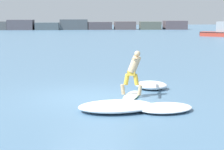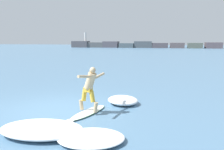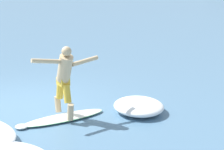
# 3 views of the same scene
# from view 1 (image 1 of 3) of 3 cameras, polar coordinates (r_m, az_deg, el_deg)

# --- Properties ---
(ground_plane) EXTENTS (200.00, 200.00, 0.00)m
(ground_plane) POSITION_cam_1_polar(r_m,az_deg,el_deg) (12.97, -3.60, -3.44)
(ground_plane) COLOR slate
(rock_jetty_breakwater) EXTENTS (45.77, 4.39, 4.81)m
(rock_jetty_breakwater) POSITION_cam_1_polar(r_m,az_deg,el_deg) (74.73, -7.27, 7.55)
(rock_jetty_breakwater) COLOR #4F4D53
(rock_jetty_breakwater) RESTS_ON ground
(surfboard) EXTENTS (1.06, 2.02, 0.22)m
(surfboard) POSITION_cam_1_polar(r_m,az_deg,el_deg) (13.00, 2.92, -3.22)
(surfboard) COLOR white
(surfboard) RESTS_ON ground
(surfer) EXTENTS (0.82, 1.44, 1.54)m
(surfer) POSITION_cam_1_polar(r_m,az_deg,el_deg) (12.85, 3.32, 0.87)
(surfer) COLOR tan
(surfer) RESTS_ON surfboard
(fishing_boat_near_jetty) EXTENTS (5.56, 4.45, 2.88)m
(fishing_boat_near_jetty) POSITION_cam_1_polar(r_m,az_deg,el_deg) (52.29, 16.49, 6.36)
(fishing_boat_near_jetty) COLOR #BC3D2D
(fishing_boat_near_jetty) RESTS_ON ground
(wave_foam_at_tail) EXTENTS (1.66, 1.62, 0.30)m
(wave_foam_at_tail) POSITION_cam_1_polar(r_m,az_deg,el_deg) (14.49, 5.99, -1.55)
(wave_foam_at_tail) COLOR white
(wave_foam_at_tail) RESTS_ON ground
(wave_foam_at_nose) EXTENTS (1.89, 1.52, 0.19)m
(wave_foam_at_nose) POSITION_cam_1_polar(r_m,az_deg,el_deg) (11.25, 8.05, -4.97)
(wave_foam_at_nose) COLOR white
(wave_foam_at_nose) RESTS_ON ground
(wave_foam_beside) EXTENTS (2.39, 1.55, 0.28)m
(wave_foam_beside) POSITION_cam_1_polar(r_m,az_deg,el_deg) (11.14, 0.66, -4.79)
(wave_foam_beside) COLOR white
(wave_foam_beside) RESTS_ON ground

